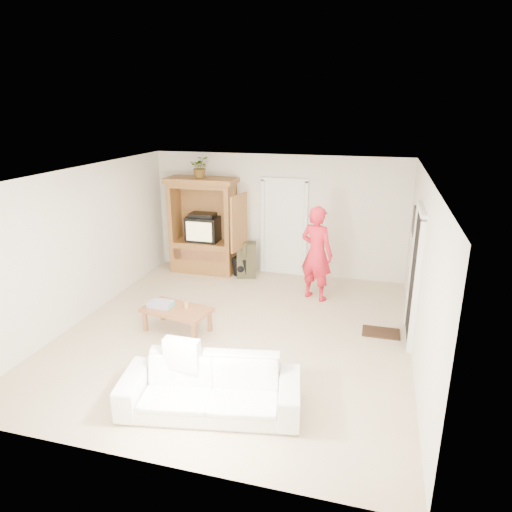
{
  "coord_description": "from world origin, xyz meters",
  "views": [
    {
      "loc": [
        2.08,
        -6.43,
        3.54
      ],
      "look_at": [
        0.17,
        0.6,
        1.15
      ],
      "focal_mm": 32.0,
      "sensor_mm": 36.0,
      "label": 1
    }
  ],
  "objects": [
    {
      "name": "framed_picture",
      "position": [
        2.73,
        1.9,
        1.6
      ],
      "size": [
        0.03,
        0.6,
        0.48
      ],
      "primitive_type": "cube",
      "color": "black",
      "rests_on": "wall_right"
    },
    {
      "name": "wall_back",
      "position": [
        0.0,
        3.0,
        1.3
      ],
      "size": [
        5.5,
        0.0,
        5.5
      ],
      "primitive_type": "plane",
      "rotation": [
        1.57,
        0.0,
        0.0
      ],
      "color": "silver",
      "rests_on": "floor"
    },
    {
      "name": "plant",
      "position": [
        -1.6,
        2.63,
        2.33
      ],
      "size": [
        0.5,
        0.46,
        0.46
      ],
      "primitive_type": "imported",
      "rotation": [
        0.0,
        0.0,
        0.3
      ],
      "color": "#4C7238",
      "rests_on": "armoire"
    },
    {
      "name": "doormat",
      "position": [
        2.3,
        0.6,
        0.01
      ],
      "size": [
        0.6,
        0.4,
        0.02
      ],
      "primitive_type": "cube",
      "color": "#382316",
      "rests_on": "floor"
    },
    {
      "name": "backpack_black",
      "position": [
        -0.67,
        2.52,
        0.22
      ],
      "size": [
        0.4,
        0.31,
        0.43
      ],
      "primitive_type": null,
      "rotation": [
        0.0,
        0.0,
        -0.36
      ],
      "color": "black",
      "rests_on": "floor"
    },
    {
      "name": "wall_left",
      "position": [
        -2.75,
        0.0,
        1.3
      ],
      "size": [
        0.0,
        6.0,
        6.0
      ],
      "primitive_type": "plane",
      "rotation": [
        1.57,
        0.0,
        1.57
      ],
      "color": "silver",
      "rests_on": "floor"
    },
    {
      "name": "door_back",
      "position": [
        0.15,
        2.97,
        1.02
      ],
      "size": [
        0.85,
        0.05,
        2.04
      ],
      "primitive_type": "cube",
      "color": "white",
      "rests_on": "floor"
    },
    {
      "name": "candle",
      "position": [
        -0.8,
        -0.16,
        0.46
      ],
      "size": [
        0.08,
        0.08,
        0.1
      ],
      "primitive_type": "cylinder",
      "color": "tan",
      "rests_on": "coffee_table"
    },
    {
      "name": "armoire",
      "position": [
        -1.58,
        2.66,
        0.91
      ],
      "size": [
        1.82,
        1.14,
        2.1
      ],
      "color": "brown",
      "rests_on": "floor"
    },
    {
      "name": "coffee_table",
      "position": [
        -0.95,
        -0.21,
        0.36
      ],
      "size": [
        1.19,
        0.79,
        0.41
      ],
      "rotation": [
        0.0,
        0.0,
        -0.19
      ],
      "color": "#9D5F36",
      "rests_on": "floor"
    },
    {
      "name": "floor",
      "position": [
        0.0,
        0.0,
        0.0
      ],
      "size": [
        6.0,
        6.0,
        0.0
      ],
      "primitive_type": "plane",
      "color": "tan",
      "rests_on": "ground"
    },
    {
      "name": "wall_front",
      "position": [
        0.0,
        -3.0,
        1.3
      ],
      "size": [
        5.5,
        0.0,
        5.5
      ],
      "primitive_type": "plane",
      "rotation": [
        -1.57,
        0.0,
        0.0
      ],
      "color": "silver",
      "rests_on": "floor"
    },
    {
      "name": "towel",
      "position": [
        -1.23,
        -0.21,
        0.45
      ],
      "size": [
        0.39,
        0.3,
        0.08
      ],
      "primitive_type": "cube",
      "rotation": [
        0.0,
        0.0,
        -0.04
      ],
      "color": "#ED4F94",
      "rests_on": "coffee_table"
    },
    {
      "name": "sofa",
      "position": [
        0.31,
        -2.0,
        0.32
      ],
      "size": [
        2.28,
        1.21,
        0.63
      ],
      "primitive_type": "imported",
      "rotation": [
        0.0,
        0.0,
        0.17
      ],
      "color": "white",
      "rests_on": "floor"
    },
    {
      "name": "doorway_right",
      "position": [
        2.73,
        0.6,
        1.02
      ],
      "size": [
        0.05,
        0.9,
        2.04
      ],
      "primitive_type": "cube",
      "color": "black",
      "rests_on": "floor"
    },
    {
      "name": "ceiling",
      "position": [
        0.0,
        0.0,
        2.6
      ],
      "size": [
        6.0,
        6.0,
        0.0
      ],
      "primitive_type": "plane",
      "rotation": [
        3.14,
        0.0,
        0.0
      ],
      "color": "white",
      "rests_on": "floor"
    },
    {
      "name": "wall_right",
      "position": [
        2.75,
        0.0,
        1.3
      ],
      "size": [
        0.0,
        6.0,
        6.0
      ],
      "primitive_type": "plane",
      "rotation": [
        1.57,
        0.0,
        -1.57
      ],
      "color": "silver",
      "rests_on": "floor"
    },
    {
      "name": "man",
      "position": [
        1.04,
        1.75,
        0.91
      ],
      "size": [
        0.78,
        0.67,
        1.82
      ],
      "primitive_type": "imported",
      "rotation": [
        0.0,
        0.0,
        2.72
      ],
      "color": "red",
      "rests_on": "floor"
    },
    {
      "name": "backpack_olive",
      "position": [
        -0.57,
        2.53,
        0.39
      ],
      "size": [
        0.48,
        0.4,
        0.77
      ],
      "primitive_type": null,
      "rotation": [
        0.0,
        0.0,
        0.28
      ],
      "color": "#47442B",
      "rests_on": "floor"
    }
  ]
}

